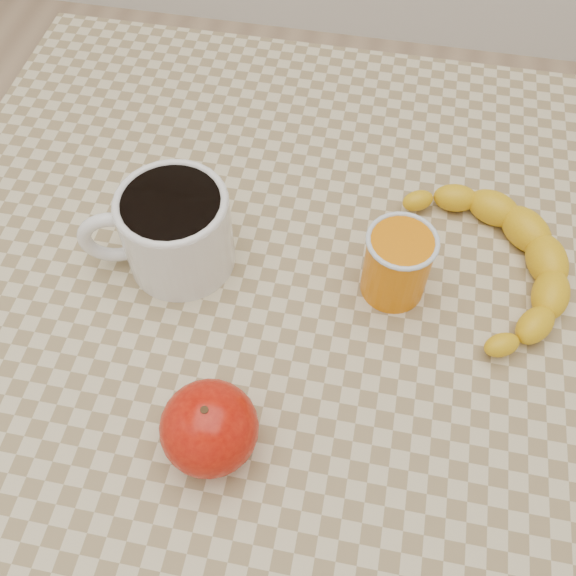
% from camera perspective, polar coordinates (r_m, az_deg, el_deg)
% --- Properties ---
extents(ground, '(3.00, 3.00, 0.00)m').
position_cam_1_polar(ground, '(1.32, 0.00, -18.71)').
color(ground, tan).
rests_on(ground, ground).
extents(table, '(0.80, 0.80, 0.75)m').
position_cam_1_polar(table, '(0.70, 0.00, -4.77)').
color(table, '#C8B78D').
rests_on(table, ground).
extents(coffee_mug, '(0.16, 0.13, 0.09)m').
position_cam_1_polar(coffee_mug, '(0.62, -10.18, 5.22)').
color(coffee_mug, white).
rests_on(coffee_mug, table).
extents(orange_juice_glass, '(0.07, 0.07, 0.08)m').
position_cam_1_polar(orange_juice_glass, '(0.61, 9.69, 2.16)').
color(orange_juice_glass, orange).
rests_on(orange_juice_glass, table).
extents(apple, '(0.08, 0.08, 0.07)m').
position_cam_1_polar(apple, '(0.53, -7.00, -12.24)').
color(apple, '#950A04').
rests_on(apple, table).
extents(banana, '(0.32, 0.35, 0.04)m').
position_cam_1_polar(banana, '(0.66, 17.86, 2.39)').
color(banana, yellow).
rests_on(banana, table).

